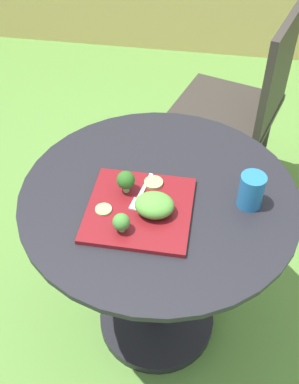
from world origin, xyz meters
TOP-DOWN VIEW (x-y plane):
  - ground_plane at (0.00, 0.00)m, footprint 12.00×12.00m
  - patio_table at (0.00, 0.00)m, footprint 0.81×0.81m
  - patio_chair at (0.27, 0.83)m, footprint 0.55×0.55m
  - salad_plate at (-0.04, -0.08)m, footprint 0.29×0.29m
  - drinking_glass at (0.26, 0.00)m, footprint 0.07×0.07m
  - fork at (-0.05, -0.03)m, footprint 0.04×0.15m
  - lettuce_mound at (-0.00, -0.09)m, footprint 0.11×0.09m
  - broccoli_floret_0 at (-0.09, -0.02)m, footprint 0.05×0.05m
  - broccoli_floret_1 at (-0.07, -0.17)m, footprint 0.05×0.05m
  - cucumber_slice_0 at (-0.14, -0.10)m, footprint 0.05×0.05m
  - cucumber_slice_1 at (-0.02, 0.02)m, footprint 0.05×0.05m

SIDE VIEW (x-z plane):
  - ground_plane at x=0.00m, z-range 0.00..0.00m
  - patio_table at x=0.00m, z-range 0.07..0.77m
  - patio_chair at x=0.27m, z-range 0.08..0.98m
  - salad_plate at x=-0.04m, z-range 0.70..0.72m
  - fork at x=-0.05m, z-range 0.72..0.72m
  - cucumber_slice_0 at x=-0.14m, z-range 0.72..0.72m
  - cucumber_slice_1 at x=-0.02m, z-range 0.72..0.73m
  - lettuce_mound at x=0.00m, z-range 0.72..0.78m
  - broccoli_floret_1 at x=-0.07m, z-range 0.72..0.78m
  - drinking_glass at x=0.26m, z-range 0.70..0.80m
  - broccoli_floret_0 at x=-0.09m, z-range 0.72..0.79m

